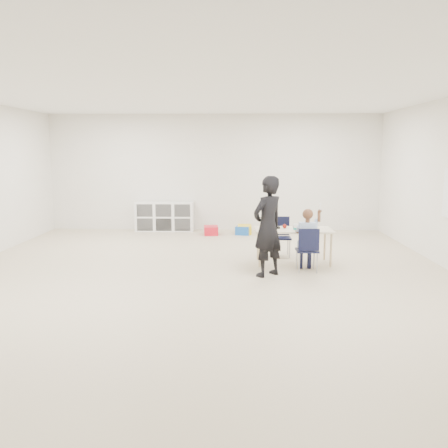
{
  "coord_description": "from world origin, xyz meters",
  "views": [
    {
      "loc": [
        0.55,
        -7.04,
        1.93
      ],
      "look_at": [
        0.36,
        -0.09,
        0.85
      ],
      "focal_mm": 38.0,
      "sensor_mm": 36.0,
      "label": 1
    }
  ],
  "objects_px": {
    "child": "(307,237)",
    "cubby_shelf": "(165,217)",
    "adult": "(268,227)",
    "chair_near": "(307,249)",
    "table": "(293,246)"
  },
  "relations": [
    {
      "from": "child",
      "to": "cubby_shelf",
      "type": "relative_size",
      "value": 0.81
    },
    {
      "from": "child",
      "to": "table",
      "type": "bearing_deg",
      "value": 105.33
    },
    {
      "from": "table",
      "to": "cubby_shelf",
      "type": "height_order",
      "value": "cubby_shelf"
    },
    {
      "from": "child",
      "to": "cubby_shelf",
      "type": "height_order",
      "value": "child"
    },
    {
      "from": "child",
      "to": "adult",
      "type": "distance_m",
      "value": 0.75
    },
    {
      "from": "chair_near",
      "to": "child",
      "type": "distance_m",
      "value": 0.21
    },
    {
      "from": "cubby_shelf",
      "to": "child",
      "type": "bearing_deg",
      "value": -53.02
    },
    {
      "from": "table",
      "to": "cubby_shelf",
      "type": "distance_m",
      "value": 4.26
    },
    {
      "from": "cubby_shelf",
      "to": "adult",
      "type": "distance_m",
      "value": 4.71
    },
    {
      "from": "chair_near",
      "to": "child",
      "type": "bearing_deg",
      "value": 0.0
    },
    {
      "from": "child",
      "to": "adult",
      "type": "height_order",
      "value": "adult"
    },
    {
      "from": "adult",
      "to": "cubby_shelf",
      "type": "bearing_deg",
      "value": -104.25
    },
    {
      "from": "table",
      "to": "adult",
      "type": "xyz_separation_m",
      "value": [
        -0.5,
        -0.85,
        0.47
      ]
    },
    {
      "from": "chair_near",
      "to": "cubby_shelf",
      "type": "xyz_separation_m",
      "value": [
        -2.88,
        3.83,
        -0.01
      ]
    },
    {
      "from": "cubby_shelf",
      "to": "chair_near",
      "type": "bearing_deg",
      "value": -53.02
    }
  ]
}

